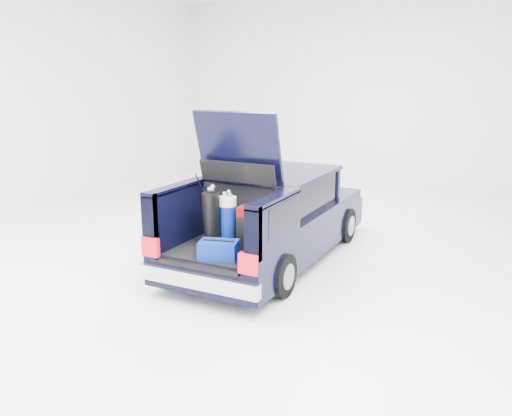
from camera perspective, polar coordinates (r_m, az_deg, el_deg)
The scene contains 6 objects.
ground at distance 8.97m, azimuth 1.45°, elevation -5.34°, with size 14.00×14.00×0.00m, color white.
car at distance 8.87m, azimuth 1.78°, elevation -1.03°, with size 1.87×4.65×2.47m.
red_suitcase at distance 7.45m, azimuth -0.38°, elevation -2.16°, with size 0.40×0.28×0.63m.
black_golf_bag at distance 7.55m, azimuth -4.67°, elevation -1.22°, with size 0.33×0.35×0.87m.
blue_golf_bag at distance 7.58m, azimuth -2.97°, elevation -1.37°, with size 0.27×0.27×0.81m.
blue_duffel at distance 7.14m, azimuth -3.95°, elevation -4.41°, with size 0.57×0.45×0.26m.
Camera 1 is at (3.64, -7.65, 2.97)m, focal length 38.00 mm.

